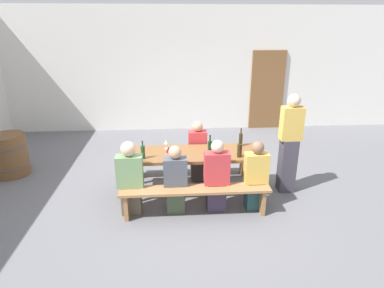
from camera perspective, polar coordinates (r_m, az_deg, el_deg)
The scene contains 22 objects.
ground_plane at distance 5.67m, azimuth 0.00°, elevation -8.57°, with size 24.00×24.00×0.00m, color slate.
back_wall at distance 8.82m, azimuth -1.76°, elevation 12.86°, with size 14.00×0.20×3.20m, color silver.
wooden_door at distance 9.16m, azimuth 13.01°, elevation 9.15°, with size 0.90×0.06×2.10m, color brown.
tasting_table at distance 5.38m, azimuth 0.00°, elevation -2.25°, with size 2.34×0.76×0.75m.
bench_near at distance 4.90m, azimuth 0.56°, elevation -8.70°, with size 2.24×0.30×0.45m.
bench_far at distance 6.13m, azimuth -0.45°, elevation -2.53°, with size 2.24×0.30×0.45m.
wine_bottle_0 at distance 5.13m, azimuth -8.59°, elevation -1.36°, with size 0.07×0.07×0.29m.
wine_bottle_1 at distance 5.67m, azimuth 8.52°, elevation 0.81°, with size 0.06×0.06×0.32m.
wine_bottle_2 at distance 5.26m, azimuth 3.15°, elevation -0.56°, with size 0.07×0.07×0.32m.
wine_bottle_3 at distance 5.19m, azimuth 8.33°, elevation -1.07°, with size 0.08×0.08×0.30m.
wine_glass_0 at distance 5.17m, azimuth -10.24°, elevation -1.37°, with size 0.06×0.06×0.15m.
wine_glass_1 at distance 5.12m, azimuth -4.18°, elevation -1.07°, with size 0.07×0.07×0.18m.
wine_glass_2 at distance 5.48m, azimuth -4.56°, elevation 0.34°, with size 0.07×0.07×0.16m.
wine_glass_3 at distance 5.39m, azimuth -11.34°, elevation -0.36°, with size 0.07×0.07×0.17m.
wine_glass_4 at distance 5.13m, azimuth -3.15°, elevation -1.10°, with size 0.06×0.06×0.17m.
seated_guest_near_0 at distance 4.97m, azimuth -10.76°, elevation -6.13°, with size 0.39×0.24×1.15m.
seated_guest_near_1 at distance 4.95m, azimuth -2.91°, elevation -6.47°, with size 0.35×0.24×1.07m.
seated_guest_near_2 at distance 4.98m, azimuth 4.31°, elevation -5.90°, with size 0.38×0.24×1.14m.
seated_guest_near_3 at distance 5.11m, azimuth 11.08°, elevation -5.74°, with size 0.36×0.24×1.11m.
seated_guest_far_0 at distance 5.93m, azimuth 0.98°, elevation -1.50°, with size 0.33×0.24×1.13m.
standing_host at distance 5.66m, azimuth 16.66°, elevation -0.20°, with size 0.35×0.24×1.70m.
wine_barrel at distance 7.10m, azimuth -29.41°, elevation -1.68°, with size 0.70×0.70×0.80m.
Camera 1 is at (-0.35, -4.96, 2.73)m, focal length 30.45 mm.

